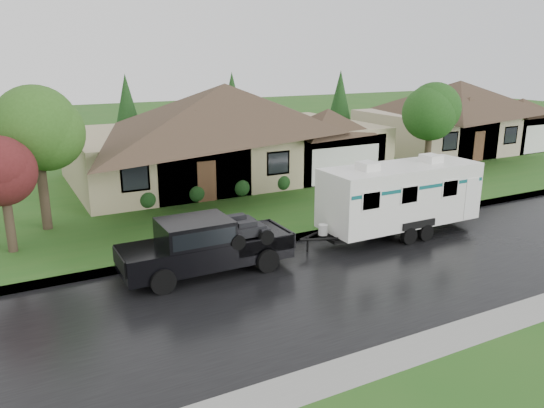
{
  "coord_description": "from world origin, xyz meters",
  "views": [
    {
      "loc": [
        -10.63,
        -15.66,
        7.43
      ],
      "look_at": [
        -1.21,
        2.0,
        1.75
      ],
      "focal_mm": 35.0,
      "sensor_mm": 36.0,
      "label": 1
    }
  ],
  "objects": [
    {
      "name": "curb",
      "position": [
        0.0,
        2.25,
        0.07
      ],
      "size": [
        140.0,
        0.5,
        0.15
      ],
      "primitive_type": "cube",
      "color": "gray",
      "rests_on": "ground"
    },
    {
      "name": "house_neighbor",
      "position": [
        22.27,
        14.34,
        3.32
      ],
      "size": [
        15.12,
        9.72,
        6.45
      ],
      "color": "#C2AB90",
      "rests_on": "lawn"
    },
    {
      "name": "house_main",
      "position": [
        2.29,
        13.84,
        3.59
      ],
      "size": [
        19.44,
        10.8,
        6.9
      ],
      "color": "tan",
      "rests_on": "lawn"
    },
    {
      "name": "road",
      "position": [
        0.0,
        -2.0,
        0.01
      ],
      "size": [
        140.0,
        8.0,
        0.01
      ],
      "primitive_type": "cube",
      "color": "black",
      "rests_on": "ground"
    },
    {
      "name": "ground",
      "position": [
        0.0,
        0.0,
        0.0
      ],
      "size": [
        140.0,
        140.0,
        0.0
      ],
      "primitive_type": "plane",
      "color": "#26591B",
      "rests_on": "ground"
    },
    {
      "name": "tree_right_green",
      "position": [
        12.67,
        7.93,
        3.99
      ],
      "size": [
        3.35,
        3.35,
        5.54
      ],
      "color": "#382B1E",
      "rests_on": "lawn"
    },
    {
      "name": "travel_trailer",
      "position": [
        4.23,
        0.76,
        1.75
      ],
      "size": [
        7.37,
        2.59,
        3.31
      ],
      "color": "white",
      "rests_on": "ground"
    },
    {
      "name": "tree_red",
      "position": [
        -10.43,
        5.8,
        3.27
      ],
      "size": [
        2.73,
        2.73,
        4.51
      ],
      "color": "#382B1E",
      "rests_on": "lawn"
    },
    {
      "name": "shrub_row",
      "position": [
        2.0,
        9.3,
        0.65
      ],
      "size": [
        13.6,
        1.0,
        1.0
      ],
      "color": "#143814",
      "rests_on": "lawn"
    },
    {
      "name": "lawn",
      "position": [
        0.0,
        15.0,
        0.07
      ],
      "size": [
        140.0,
        26.0,
        0.15
      ],
      "primitive_type": "cube",
      "color": "#26591B",
      "rests_on": "ground"
    },
    {
      "name": "pickup_truck",
      "position": [
        -4.58,
        0.76,
        1.07
      ],
      "size": [
        5.97,
        2.27,
        1.99
      ],
      "color": "black",
      "rests_on": "ground"
    },
    {
      "name": "tree_left_green",
      "position": [
        -8.96,
        8.12,
        4.32
      ],
      "size": [
        3.63,
        3.63,
        6.01
      ],
      "color": "#382B1E",
      "rests_on": "lawn"
    }
  ]
}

